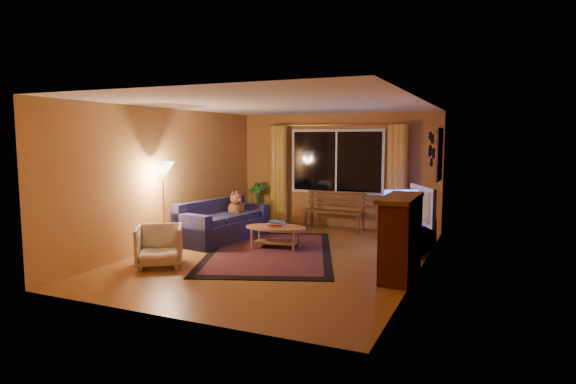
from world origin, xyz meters
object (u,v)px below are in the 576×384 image
at_px(sofa, 223,220).
at_px(tv_console, 415,238).
at_px(armchair, 159,244).
at_px(bench, 334,221).
at_px(coffee_table, 276,238).
at_px(floor_lamp, 164,207).

bearing_deg(sofa, tv_console, 17.17).
relative_size(sofa, armchair, 2.77).
relative_size(bench, coffee_table, 1.20).
distance_m(coffee_table, tv_console, 2.42).
relative_size(armchair, coffee_table, 0.63).
height_order(sofa, armchair, sofa).
xyz_separation_m(bench, floor_lamp, (-2.08, -3.06, 0.58)).
bearing_deg(floor_lamp, tv_console, 23.06).
bearing_deg(floor_lamp, bench, 55.82).
bearing_deg(bench, armchair, -108.01).
relative_size(floor_lamp, coffee_table, 1.42).
xyz_separation_m(armchair, floor_lamp, (-0.54, 0.82, 0.44)).
relative_size(sofa, floor_lamp, 1.23).
relative_size(sofa, tv_console, 1.62).
height_order(bench, floor_lamp, floor_lamp).
xyz_separation_m(armchair, tv_console, (3.45, 2.52, -0.10)).
distance_m(bench, coffee_table, 2.14).
xyz_separation_m(bench, tv_console, (1.91, -1.36, 0.05)).
distance_m(armchair, coffee_table, 2.12).
height_order(sofa, floor_lamp, floor_lamp).
bearing_deg(sofa, bench, 58.08).
relative_size(armchair, tv_console, 0.59).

